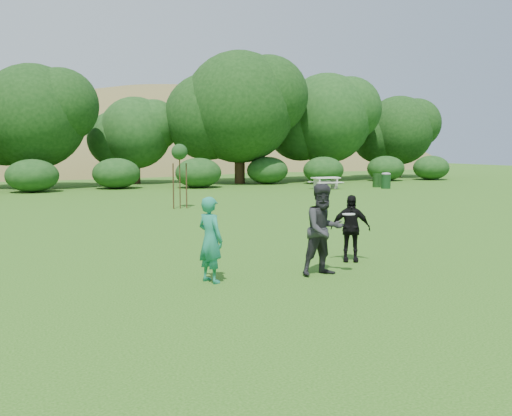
{
  "coord_description": "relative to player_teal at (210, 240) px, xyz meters",
  "views": [
    {
      "loc": [
        -6.26,
        -10.82,
        2.75
      ],
      "look_at": [
        0.0,
        3.0,
        1.1
      ],
      "focal_mm": 40.0,
      "sensor_mm": 36.0,
      "label": 1
    }
  ],
  "objects": [
    {
      "name": "hillside",
      "position": [
        1.85,
        68.55,
        -12.84
      ],
      "size": [
        150.0,
        72.0,
        52.0
      ],
      "color": "olive",
      "rests_on": "ground"
    },
    {
      "name": "frisbee",
      "position": [
        2.87,
        -0.65,
        0.45
      ],
      "size": [
        0.27,
        0.27,
        0.04
      ],
      "color": "white",
      "rests_on": "ground"
    },
    {
      "name": "picnic_table",
      "position": [
        15.32,
        20.73,
        -0.35
      ],
      "size": [
        1.8,
        1.48,
        0.76
      ],
      "color": "beige",
      "rests_on": "ground"
    },
    {
      "name": "sapling",
      "position": [
        3.44,
        13.49,
        1.55
      ],
      "size": [
        0.7,
        0.7,
        2.85
      ],
      "color": "#3C2917",
      "rests_on": "ground"
    },
    {
      "name": "ground",
      "position": [
        2.41,
        0.09,
        -0.87
      ],
      "size": [
        120.0,
        120.0,
        0.0
      ],
      "primitive_type": "plane",
      "color": "#19470C",
      "rests_on": "ground"
    },
    {
      "name": "player_teal",
      "position": [
        0.0,
        0.0,
        0.0
      ],
      "size": [
        0.62,
        0.75,
        1.75
      ],
      "primitive_type": "imported",
      "rotation": [
        0.0,
        0.0,
        1.95
      ],
      "color": "#1B7B5E",
      "rests_on": "ground"
    },
    {
      "name": "player_grey",
      "position": [
        2.42,
        -0.39,
        0.11
      ],
      "size": [
        0.97,
        0.77,
        1.96
      ],
      "primitive_type": "imported",
      "rotation": [
        0.0,
        0.0,
        0.03
      ],
      "color": "#262628",
      "rests_on": "ground"
    },
    {
      "name": "trash_can_near",
      "position": [
        19.36,
        20.76,
        -0.42
      ],
      "size": [
        0.6,
        0.6,
        0.9
      ],
      "primitive_type": "cylinder",
      "color": "#183914",
      "rests_on": "ground"
    },
    {
      "name": "trash_can_lidded",
      "position": [
        19.07,
        19.42,
        -0.33
      ],
      "size": [
        0.6,
        0.6,
        1.05
      ],
      "color": "#153C1A",
      "rests_on": "ground"
    },
    {
      "name": "player_black",
      "position": [
        3.76,
        0.61,
        -0.07
      ],
      "size": [
        1.01,
        0.81,
        1.6
      ],
      "primitive_type": "imported",
      "rotation": [
        0.0,
        0.0,
        -0.52
      ],
      "color": "black",
      "rests_on": "ground"
    },
    {
      "name": "tree_row",
      "position": [
        5.64,
        28.78,
        4.0
      ],
      "size": [
        53.92,
        10.38,
        9.62
      ],
      "color": "#3A2616",
      "rests_on": "ground"
    }
  ]
}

